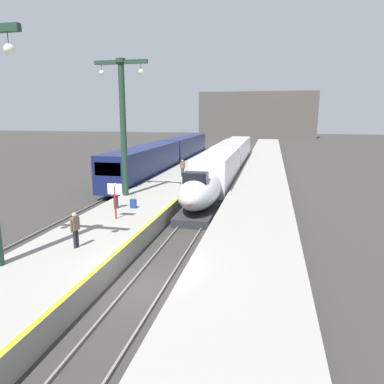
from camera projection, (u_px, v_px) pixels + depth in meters
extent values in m
plane|color=#33302D|center=(146.00, 289.00, 15.02)|extent=(260.00, 260.00, 0.00)
cube|color=gray|center=(187.00, 176.00, 39.39)|extent=(4.80, 110.00, 1.05)
cube|color=gray|center=(262.00, 179.00, 37.69)|extent=(4.80, 110.00, 1.05)
cube|color=yellow|center=(207.00, 172.00, 38.80)|extent=(0.20, 107.80, 0.01)
cube|color=slate|center=(220.00, 177.00, 41.42)|extent=(0.08, 110.00, 0.12)
cube|color=slate|center=(233.00, 178.00, 41.11)|extent=(0.08, 110.00, 0.12)
cube|color=slate|center=(153.00, 175.00, 43.12)|extent=(0.08, 110.00, 0.12)
cube|color=slate|center=(165.00, 175.00, 42.80)|extent=(0.08, 110.00, 0.12)
ellipsoid|color=silver|center=(201.00, 189.00, 25.94)|extent=(2.78, 7.75, 2.56)
cube|color=#28282D|center=(199.00, 212.00, 25.89)|extent=(2.46, 6.58, 0.55)
cube|color=black|center=(196.00, 179.00, 24.05)|extent=(1.59, 1.00, 0.90)
sphere|color=#F24C4C|center=(189.00, 204.00, 22.35)|extent=(0.28, 0.28, 0.28)
cube|color=silver|center=(219.00, 168.00, 34.79)|extent=(2.90, 14.00, 3.05)
cube|color=black|center=(205.00, 162.00, 34.97)|extent=(0.04, 11.90, 0.80)
cube|color=black|center=(234.00, 162.00, 34.37)|extent=(0.04, 11.90, 0.80)
cube|color=silver|center=(219.00, 181.00, 35.06)|extent=(2.92, 13.30, 0.24)
cube|color=black|center=(211.00, 196.00, 30.89)|extent=(2.03, 2.20, 0.56)
cube|color=black|center=(225.00, 178.00, 39.44)|extent=(2.03, 2.20, 0.56)
cube|color=silver|center=(236.00, 151.00, 50.64)|extent=(2.90, 18.00, 3.05)
cube|color=black|center=(226.00, 147.00, 50.82)|extent=(0.04, 15.84, 0.80)
cube|color=black|center=(246.00, 147.00, 50.22)|extent=(0.04, 15.84, 0.80)
cube|color=black|center=(231.00, 170.00, 45.17)|extent=(2.03, 2.20, 0.56)
cube|color=black|center=(239.00, 159.00, 56.86)|extent=(2.03, 2.20, 0.56)
cube|color=#141E4C|center=(145.00, 162.00, 37.99)|extent=(2.85, 18.00, 3.30)
cube|color=black|center=(108.00, 169.00, 29.31)|extent=(2.28, 0.08, 1.10)
cube|color=black|center=(133.00, 157.00, 38.18)|extent=(0.04, 15.30, 0.90)
cube|color=black|center=(158.00, 158.00, 37.60)|extent=(0.04, 15.30, 0.90)
cube|color=black|center=(124.00, 191.00, 32.89)|extent=(2.00, 2.00, 0.52)
cube|color=black|center=(162.00, 172.00, 43.89)|extent=(2.00, 2.00, 0.52)
cube|color=#141E4C|center=(186.00, 147.00, 55.75)|extent=(2.85, 18.00, 3.30)
cylinder|color=#1E3828|center=(8.00, 38.00, 12.67)|extent=(0.03, 0.03, 0.60)
sphere|color=#EFEACC|center=(9.00, 49.00, 12.74)|extent=(0.36, 0.36, 0.36)
cylinder|color=#1E3828|center=(123.00, 129.00, 26.59)|extent=(0.44, 0.44, 9.96)
cylinder|color=#1E3828|center=(121.00, 61.00, 25.57)|extent=(0.68, 0.68, 0.30)
cube|color=#1E3828|center=(121.00, 62.00, 25.60)|extent=(4.00, 0.24, 0.28)
cylinder|color=#1E3828|center=(101.00, 68.00, 25.98)|extent=(0.03, 0.03, 0.60)
sphere|color=#EFEACC|center=(102.00, 73.00, 26.06)|extent=(0.36, 0.36, 0.36)
cylinder|color=#1E3828|center=(141.00, 67.00, 25.35)|extent=(0.03, 0.03, 0.60)
sphere|color=#EFEACC|center=(141.00, 72.00, 25.43)|extent=(0.36, 0.36, 0.36)
cylinder|color=#23232D|center=(115.00, 202.00, 23.63)|extent=(0.13, 0.13, 0.85)
cylinder|color=#23232D|center=(117.00, 202.00, 23.68)|extent=(0.13, 0.13, 0.85)
cube|color=maroon|center=(115.00, 191.00, 23.50)|extent=(0.44, 0.38, 0.62)
cylinder|color=maroon|center=(112.00, 192.00, 23.44)|extent=(0.09, 0.09, 0.58)
cylinder|color=maroon|center=(119.00, 192.00, 23.58)|extent=(0.09, 0.09, 0.58)
sphere|color=tan|center=(115.00, 185.00, 23.41)|extent=(0.22, 0.22, 0.22)
cylinder|color=#23232D|center=(77.00, 238.00, 16.75)|extent=(0.13, 0.13, 0.85)
cylinder|color=#23232D|center=(75.00, 239.00, 16.60)|extent=(0.13, 0.13, 0.85)
cube|color=brown|center=(75.00, 224.00, 16.52)|extent=(0.31, 0.42, 0.62)
cylinder|color=brown|center=(79.00, 223.00, 16.74)|extent=(0.09, 0.09, 0.58)
cylinder|color=brown|center=(71.00, 226.00, 16.33)|extent=(0.09, 0.09, 0.58)
sphere|color=tan|center=(74.00, 215.00, 16.44)|extent=(0.22, 0.22, 0.22)
cylinder|color=#23232D|center=(182.00, 172.00, 35.82)|extent=(0.13, 0.13, 0.85)
cylinder|color=#23232D|center=(183.00, 172.00, 35.75)|extent=(0.13, 0.13, 0.85)
cube|color=brown|center=(183.00, 165.00, 35.63)|extent=(0.42, 0.30, 0.62)
cylinder|color=brown|center=(180.00, 165.00, 35.74)|extent=(0.09, 0.09, 0.58)
cylinder|color=brown|center=(185.00, 166.00, 35.54)|extent=(0.09, 0.09, 0.58)
sphere|color=tan|center=(182.00, 161.00, 35.54)|extent=(0.22, 0.22, 0.22)
cube|color=navy|center=(133.00, 204.00, 23.76)|extent=(0.40, 0.22, 0.60)
cylinder|color=#262628|center=(132.00, 197.00, 23.68)|extent=(0.02, 0.02, 0.36)
cylinder|color=#262628|center=(134.00, 197.00, 23.64)|extent=(0.02, 0.02, 0.36)
cube|color=#262628|center=(133.00, 194.00, 23.62)|extent=(0.22, 0.03, 0.02)
cylinder|color=maroon|center=(115.00, 202.00, 21.19)|extent=(0.10, 0.10, 2.00)
cube|color=white|center=(115.00, 189.00, 21.03)|extent=(0.90, 0.06, 0.64)
cube|color=#4C4742|center=(257.00, 115.00, 110.94)|extent=(36.00, 2.00, 14.00)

